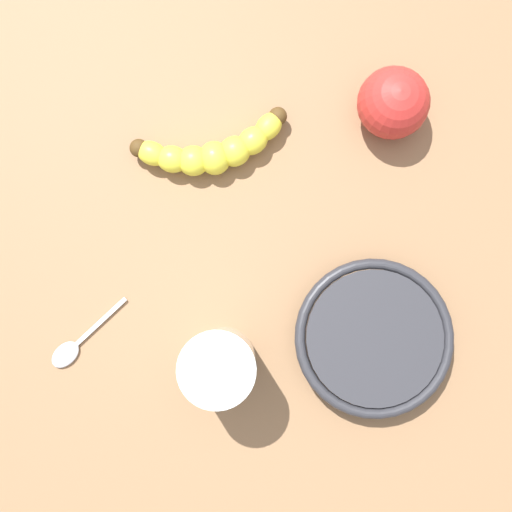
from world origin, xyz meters
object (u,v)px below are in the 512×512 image
object	(u,v)px
banana	(213,150)
smoothie_glass	(220,365)
ceramic_bowl	(373,338)
teaspoon	(70,350)
apple_fruit	(393,103)

from	to	relation	value
banana	smoothie_glass	xyz separation A→B (cm)	(-0.14, -24.32, 4.35)
ceramic_bowl	teaspoon	xyz separation A→B (cm)	(-34.71, 0.37, -1.72)
apple_fruit	smoothie_glass	bearing A→B (deg)	-126.70
banana	teaspoon	bearing A→B (deg)	-138.67
smoothie_glass	ceramic_bowl	bearing A→B (deg)	5.92
smoothie_glass	teaspoon	distance (cm)	18.65
banana	teaspoon	xyz separation A→B (cm)	(-17.70, -22.17, -1.56)
banana	teaspoon	size ratio (longest dim) A/B	1.95
apple_fruit	teaspoon	size ratio (longest dim) A/B	0.87
ceramic_bowl	teaspoon	size ratio (longest dim) A/B	1.88
banana	ceramic_bowl	xyz separation A→B (cm)	(17.01, -22.54, 0.16)
smoothie_glass	apple_fruit	xyz separation A→B (cm)	(20.96, 28.11, -2.20)
ceramic_bowl	apple_fruit	size ratio (longest dim) A/B	2.17
teaspoon	banana	bearing A→B (deg)	-168.84
banana	ceramic_bowl	distance (cm)	28.24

